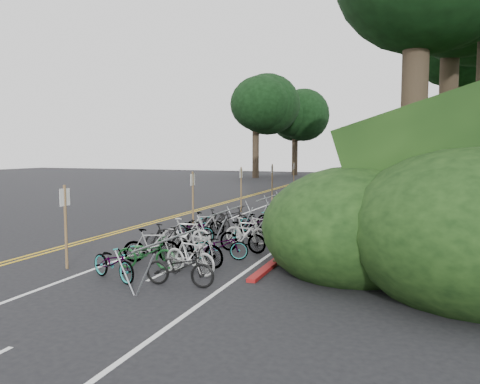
% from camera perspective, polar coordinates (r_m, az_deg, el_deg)
% --- Properties ---
extents(ground, '(120.00, 120.00, 0.00)m').
position_cam_1_polar(ground, '(16.63, -15.32, -6.93)').
color(ground, black).
rests_on(ground, ground).
extents(road_markings, '(7.47, 80.00, 0.01)m').
position_cam_1_polar(road_markings, '(25.15, -0.52, -2.69)').
color(road_markings, gold).
rests_on(road_markings, ground).
extents(red_curb, '(0.25, 28.00, 0.10)m').
position_cam_1_polar(red_curb, '(25.68, 11.66, -2.53)').
color(red_curb, maroon).
rests_on(red_curb, ground).
extents(embankment, '(14.30, 48.14, 9.11)m').
position_cam_1_polar(embankment, '(32.38, 26.55, 3.07)').
color(embankment, black).
rests_on(embankment, ground).
extents(tree_cluster, '(33.19, 54.66, 19.72)m').
position_cam_1_polar(tree_cluster, '(36.29, 21.36, 18.89)').
color(tree_cluster, '#2D2319').
rests_on(tree_cluster, ground).
extents(bike_rack_front, '(1.10, 3.28, 1.08)m').
position_cam_1_polar(bike_rack_front, '(12.58, -8.86, -6.90)').
color(bike_rack_front, gray).
rests_on(bike_rack_front, ground).
extents(bike_racks_rest, '(1.14, 23.00, 1.17)m').
position_cam_1_polar(bike_racks_rest, '(27.10, 6.37, -0.35)').
color(bike_racks_rest, gray).
rests_on(bike_racks_rest, ground).
extents(signpost_near, '(0.08, 0.40, 2.43)m').
position_cam_1_polar(signpost_near, '(14.35, -20.50, -3.33)').
color(signpost_near, brown).
rests_on(signpost_near, ground).
extents(signposts_rest, '(0.08, 18.40, 2.50)m').
position_cam_1_polar(signposts_rest, '(28.67, 2.22, 1.13)').
color(signposts_rest, brown).
rests_on(signposts_rest, ground).
extents(bike_front, '(1.14, 1.78, 0.88)m').
position_cam_1_polar(bike_front, '(17.26, -7.35, -4.86)').
color(bike_front, black).
rests_on(bike_front, ground).
extents(bike_valet, '(3.23, 10.93, 1.09)m').
position_cam_1_polar(bike_valet, '(16.15, -3.93, -5.33)').
color(bike_valet, slate).
rests_on(bike_valet, ground).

